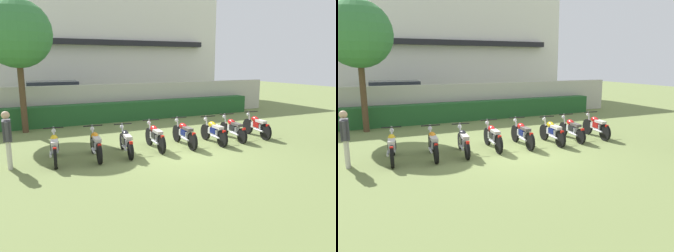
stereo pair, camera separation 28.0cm
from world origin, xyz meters
The scene contains 15 objects.
ground centered at (0.00, 0.00, 0.00)m, with size 60.00×60.00×0.00m, color olive.
building centered at (0.00, 16.01, 4.00)m, with size 20.08×6.50×7.99m.
compound_wall centered at (0.00, 7.20, 0.92)m, with size 19.08×0.30×1.83m, color #BCB7A8.
hedge_row centered at (0.00, 6.50, 0.48)m, with size 15.26×0.70×0.95m, color #235628.
parked_car centered at (-2.65, 10.11, 0.94)m, with size 4.57×2.22×1.89m.
tree_near_inspector centered at (-4.50, 5.62, 4.06)m, with size 2.77×2.77×5.47m.
motorcycle_in_row_0 centered at (-3.88, 0.74, 0.46)m, with size 0.60×1.95×0.98m.
motorcycle_in_row_1 centered at (-2.68, 0.58, 0.45)m, with size 0.60×1.87×0.97m.
motorcycle_in_row_2 centered at (-1.69, 0.60, 0.44)m, with size 0.60×1.85×0.94m.
motorcycle_in_row_3 centered at (-0.60, 0.75, 0.45)m, with size 0.60×1.85×0.97m.
motorcycle_in_row_4 centered at (0.52, 0.71, 0.46)m, with size 0.60×1.96×0.97m.
motorcycle_in_row_5 centered at (1.68, 0.56, 0.45)m, with size 0.60×1.82×0.96m.
motorcycle_in_row_6 centered at (2.68, 0.74, 0.44)m, with size 0.60×1.91×0.94m.
motorcycle_in_row_7 centered at (3.81, 0.69, 0.46)m, with size 0.60×1.84×0.98m.
inspector_person centered at (-5.11, 0.68, 0.97)m, with size 0.22×0.66×1.64m.
Camera 1 is at (-4.90, -9.13, 2.97)m, focal length 34.48 mm.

